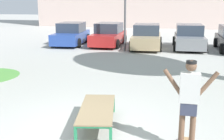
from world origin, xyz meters
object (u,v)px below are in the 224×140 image
car_blue (71,34)px  car_tan (147,37)px  skate_box (97,110)px  car_red (109,35)px  skater (189,98)px  car_grey (189,38)px

car_blue → car_tan: 5.23m
skate_box → car_red: car_red is taller
car_tan → skate_box: bearing=-89.0°
skate_box → car_red: (-2.81, 12.55, 0.28)m
skate_box → car_tan: bearing=91.0°
skate_box → car_blue: size_ratio=0.46×
car_red → car_tan: (2.61, -0.58, 0.00)m
car_red → skater: bearing=-70.1°
car_blue → car_tan: (5.22, -0.40, 0.00)m
skater → skate_box: bearing=161.7°
car_red → car_blue: bearing=-175.9°
car_red → car_tan: same height
skate_box → skater: (1.98, -0.65, 0.66)m
skate_box → skater: skater is taller
skater → car_grey: 13.07m
skater → car_blue: (-7.40, 13.02, -0.38)m
car_tan → car_grey: (2.61, 0.43, 0.00)m
car_tan → skater: bearing=-80.2°
car_grey → car_blue: bearing=-179.7°
car_red → car_grey: (5.22, -0.15, 0.00)m
skate_box → car_red: 12.87m
car_blue → car_red: bearing=4.1°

